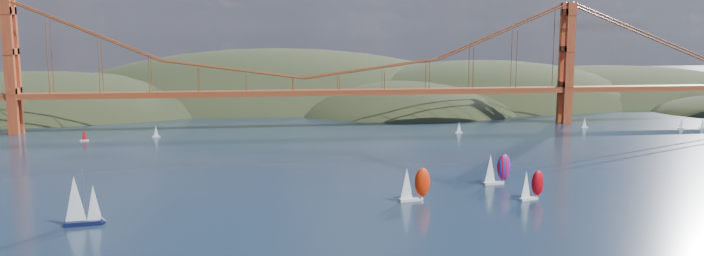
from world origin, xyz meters
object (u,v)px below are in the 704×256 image
sloop_navy (80,201)px  racer_1 (532,184)px  racer_0 (414,183)px  racer_rwb (497,168)px

sloop_navy → racer_1: (109.52, 8.48, -1.59)m
racer_0 → racer_1: size_ratio=1.13×
racer_0 → sloop_navy: bearing=178.5°
racer_rwb → sloop_navy: bearing=-176.8°
racer_0 → racer_rwb: (27.39, 15.22, -0.00)m
racer_0 → racer_1: racer_0 is taller
sloop_navy → racer_0: (79.16, 11.33, -1.05)m
racer_rwb → racer_1: bearing=-91.5°
racer_1 → racer_0: bearing=156.6°
sloop_navy → racer_1: bearing=-2.8°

